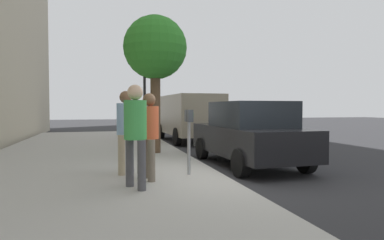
# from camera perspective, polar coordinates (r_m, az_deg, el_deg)

# --- Properties ---
(ground_plane) EXTENTS (80.00, 80.00, 0.00)m
(ground_plane) POSITION_cam_1_polar(r_m,az_deg,el_deg) (7.72, 4.67, -9.91)
(ground_plane) COLOR #2B2B2D
(ground_plane) RESTS_ON ground
(sidewalk_slab) EXTENTS (28.00, 6.00, 0.15)m
(sidewalk_slab) POSITION_cam_1_polar(r_m,az_deg,el_deg) (7.30, -18.53, -10.11)
(sidewalk_slab) COLOR #A8A59E
(sidewalk_slab) RESTS_ON ground_plane
(parking_meter) EXTENTS (0.36, 0.12, 1.41)m
(parking_meter) POSITION_cam_1_polar(r_m,az_deg,el_deg) (7.27, -0.53, -1.36)
(parking_meter) COLOR gray
(parking_meter) RESTS_ON sidewalk_slab
(pedestrian_at_meter) EXTENTS (0.53, 0.38, 1.75)m
(pedestrian_at_meter) POSITION_cam_1_polar(r_m,az_deg,el_deg) (6.80, -7.27, -1.53)
(pedestrian_at_meter) COLOR #726656
(pedestrian_at_meter) RESTS_ON sidewalk_slab
(pedestrian_bystander) EXTENTS (0.51, 0.41, 1.87)m
(pedestrian_bystander) POSITION_cam_1_polar(r_m,az_deg,el_deg) (6.09, -9.61, -1.09)
(pedestrian_bystander) COLOR #47474C
(pedestrian_bystander) RESTS_ON sidewalk_slab
(parking_officer) EXTENTS (0.48, 0.40, 1.82)m
(parking_officer) POSITION_cam_1_polar(r_m,az_deg,el_deg) (7.53, -11.17, -0.76)
(parking_officer) COLOR tan
(parking_officer) RESTS_ON sidewalk_slab
(parked_sedan_near) EXTENTS (4.45, 2.07, 1.77)m
(parked_sedan_near) POSITION_cam_1_polar(r_m,az_deg,el_deg) (9.39, 9.62, -2.26)
(parked_sedan_near) COLOR black
(parked_sedan_near) RESTS_ON ground_plane
(parked_van_far) EXTENTS (5.26, 2.26, 2.18)m
(parked_van_far) POSITION_cam_1_polar(r_m,az_deg,el_deg) (15.98, -0.72, 0.87)
(parked_van_far) COLOR gray
(parked_van_far) RESTS_ON ground_plane
(street_tree) EXTENTS (2.04, 2.04, 4.41)m
(street_tree) POSITION_cam_1_polar(r_m,az_deg,el_deg) (11.05, -6.27, 11.84)
(street_tree) COLOR brown
(street_tree) RESTS_ON sidewalk_slab
(traffic_signal) EXTENTS (0.24, 0.44, 3.60)m
(traffic_signal) POSITION_cam_1_polar(r_m,az_deg,el_deg) (14.84, -7.67, 5.85)
(traffic_signal) COLOR black
(traffic_signal) RESTS_ON sidewalk_slab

